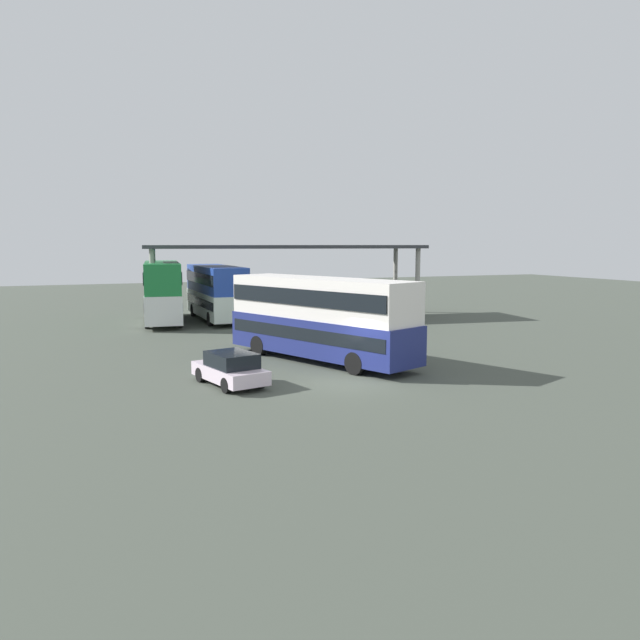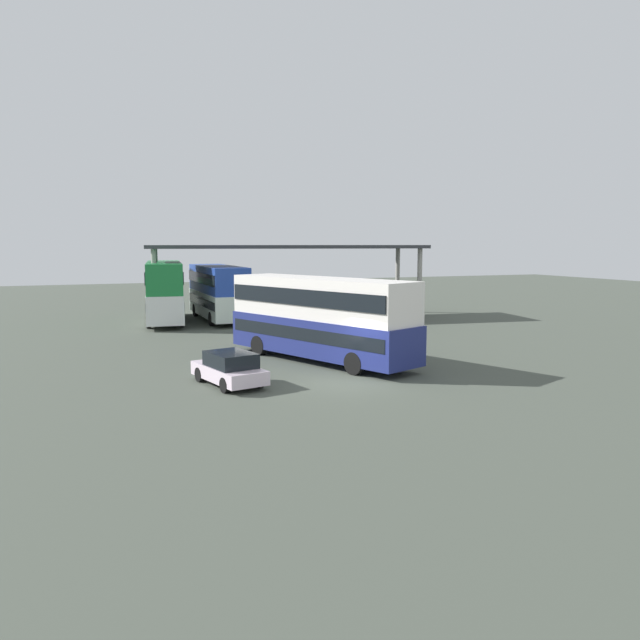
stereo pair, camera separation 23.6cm
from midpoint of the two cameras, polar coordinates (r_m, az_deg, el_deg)
ground_plane at (r=25.30m, az=2.71°, el=-5.79°), size 140.00×140.00×0.00m
double_decker_main at (r=29.47m, az=0.22°, el=0.42°), size 6.39×10.87×4.03m
parked_hatchback at (r=24.90m, az=-8.13°, el=-4.48°), size 2.48×4.05×1.35m
double_decker_near_canopy at (r=45.77m, az=-14.10°, el=2.77°), size 3.69×10.56×4.34m
double_decker_mid_row at (r=46.12m, az=-9.31°, el=2.73°), size 2.60×10.05×4.03m
depot_canopy at (r=46.48m, az=-2.87°, el=6.52°), size 21.21×8.52×5.56m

